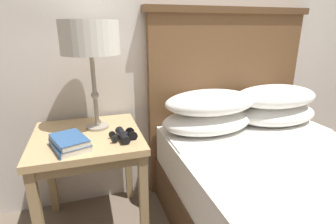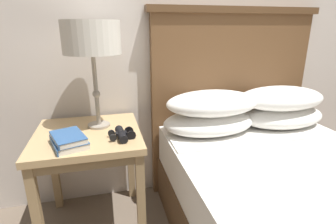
{
  "view_description": "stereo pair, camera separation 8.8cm",
  "coord_description": "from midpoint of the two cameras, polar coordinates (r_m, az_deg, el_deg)",
  "views": [
    {
      "loc": [
        -0.56,
        -0.79,
        1.2
      ],
      "look_at": [
        -0.13,
        0.57,
        0.73
      ],
      "focal_mm": 28.0,
      "sensor_mm": 36.0,
      "label": 1
    },
    {
      "loc": [
        -0.48,
        -0.81,
        1.2
      ],
      "look_at": [
        -0.13,
        0.57,
        0.73
      ],
      "focal_mm": 28.0,
      "sensor_mm": 36.0,
      "label": 2
    }
  ],
  "objects": [
    {
      "name": "binoculars_pair",
      "position": [
        1.41,
        -11.59,
        -5.0
      ],
      "size": [
        0.14,
        0.16,
        0.05
      ],
      "color": "black",
      "rests_on": "nightstand"
    },
    {
      "name": "wall_back",
      "position": [
        1.85,
        -1.23,
        21.18
      ],
      "size": [
        8.0,
        0.06,
        2.6
      ],
      "color": "silver",
      "rests_on": "ground_plane"
    },
    {
      "name": "book_stacked_on_top",
      "position": [
        1.37,
        -22.53,
        -5.62
      ],
      "size": [
        0.2,
        0.24,
        0.03
      ],
      "color": "silver",
      "rests_on": "book_on_nightstand"
    },
    {
      "name": "book_on_nightstand",
      "position": [
        1.39,
        -22.35,
        -6.65
      ],
      "size": [
        0.21,
        0.25,
        0.03
      ],
      "color": "silver",
      "rests_on": "nightstand"
    },
    {
      "name": "table_lamp",
      "position": [
        1.51,
        -18.29,
        14.7
      ],
      "size": [
        0.31,
        0.31,
        0.6
      ],
      "color": "gray",
      "rests_on": "nightstand"
    },
    {
      "name": "nightstand",
      "position": [
        1.56,
        -18.52,
        -7.49
      ],
      "size": [
        0.58,
        0.58,
        0.63
      ],
      "color": "tan",
      "rests_on": "ground_plane"
    },
    {
      "name": "bed",
      "position": [
        1.59,
        23.7,
        -16.29
      ],
      "size": [
        1.23,
        1.79,
        1.33
      ],
      "color": "#4E3520",
      "rests_on": "ground_plane"
    }
  ]
}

